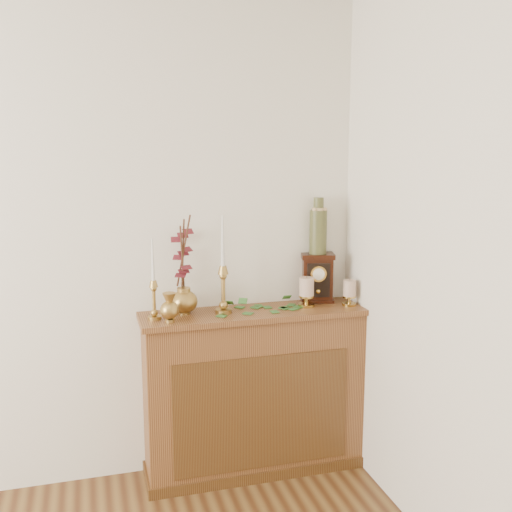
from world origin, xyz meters
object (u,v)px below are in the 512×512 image
object	(u,v)px
mantel_clock	(317,278)
candlestick_center	(223,282)
ginger_jar	(183,268)
bud_vase	(169,308)
ceramic_vase	(318,229)
candlestick_left	(154,293)

from	to	relation	value
mantel_clock	candlestick_center	bearing A→B (deg)	-155.33
candlestick_center	ginger_jar	size ratio (longest dim) A/B	0.98
bud_vase	ceramic_vase	world-z (taller)	ceramic_vase
mantel_clock	bud_vase	bearing A→B (deg)	-152.67
candlestick_center	ginger_jar	world-z (taller)	ginger_jar
candlestick_left	mantel_clock	world-z (taller)	candlestick_left
bud_vase	mantel_clock	distance (m)	0.90
bud_vase	ceramic_vase	xyz separation A→B (m)	(0.87, 0.20, 0.35)
bud_vase	ceramic_vase	bearing A→B (deg)	12.69
mantel_clock	candlestick_left	bearing A→B (deg)	-158.13
ginger_jar	bud_vase	bearing A→B (deg)	-119.53
bud_vase	mantel_clock	world-z (taller)	mantel_clock
ginger_jar	ceramic_vase	distance (m)	0.80
candlestick_center	bud_vase	size ratio (longest dim) A/B	3.43
mantel_clock	ceramic_vase	bearing A→B (deg)	90.00
candlestick_center	candlestick_left	bearing A→B (deg)	-177.36
candlestick_left	mantel_clock	distance (m)	0.95
mantel_clock	ceramic_vase	world-z (taller)	ceramic_vase
bud_vase	ceramic_vase	distance (m)	0.96
ginger_jar	mantel_clock	size ratio (longest dim) A/B	1.92
ginger_jar	mantel_clock	xyz separation A→B (m)	(0.77, 0.02, -0.10)
ceramic_vase	ginger_jar	bearing A→B (deg)	-178.48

